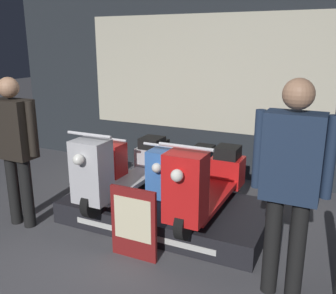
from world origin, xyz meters
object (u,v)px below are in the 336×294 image
(scooter_backrow_0, at_px, (135,166))
(person_left_browsing, at_px, (14,141))
(scooter_display_left, at_px, (124,168))
(person_right_browsing, at_px, (291,174))
(scooter_display_right, at_px, (208,182))
(price_sign_board, at_px, (134,223))
(scooter_backrow_1, at_px, (185,174))

(scooter_backrow_0, xyz_separation_m, person_left_browsing, (-0.62, -1.46, 0.64))
(scooter_display_left, bearing_deg, person_right_browsing, -20.16)
(scooter_display_left, xyz_separation_m, person_right_browsing, (1.93, -0.71, 0.46))
(scooter_display_right, relative_size, price_sign_board, 2.44)
(scooter_display_right, distance_m, scooter_backrow_1, 0.98)
(scooter_backrow_1, height_order, price_sign_board, scooter_backrow_1)
(scooter_display_left, xyz_separation_m, scooter_display_right, (1.03, 0.00, 0.00))
(scooter_display_left, relative_size, person_left_browsing, 1.05)
(scooter_backrow_1, height_order, person_left_browsing, person_left_browsing)
(person_left_browsing, distance_m, person_right_browsing, 2.85)
(scooter_display_right, relative_size, scooter_backrow_1, 1.00)
(scooter_display_right, height_order, price_sign_board, scooter_display_right)
(person_left_browsing, bearing_deg, scooter_display_left, 37.64)
(scooter_backrow_1, distance_m, price_sign_board, 1.52)
(scooter_display_left, xyz_separation_m, price_sign_board, (0.57, -0.76, -0.23))
(person_right_browsing, bearing_deg, scooter_backrow_1, 135.41)
(scooter_display_right, height_order, scooter_backrow_0, scooter_display_right)
(person_right_browsing, bearing_deg, person_left_browsing, 180.00)
(scooter_display_right, distance_m, person_right_browsing, 1.23)
(price_sign_board, bearing_deg, scooter_display_left, 126.90)
(scooter_backrow_0, height_order, person_right_browsing, person_right_browsing)
(scooter_backrow_0, height_order, price_sign_board, scooter_backrow_0)
(scooter_backrow_0, distance_m, price_sign_board, 1.74)
(person_left_browsing, relative_size, price_sign_board, 2.33)
(scooter_display_left, xyz_separation_m, scooter_backrow_1, (0.45, 0.75, -0.25))
(scooter_display_right, xyz_separation_m, person_left_browsing, (-1.95, -0.71, 0.40))
(scooter_backrow_1, xyz_separation_m, person_left_browsing, (-1.37, -1.46, 0.64))
(scooter_display_left, bearing_deg, person_left_browsing, -142.36)
(scooter_backrow_0, bearing_deg, scooter_display_left, -68.26)
(scooter_display_left, relative_size, scooter_backrow_0, 1.00)
(scooter_backrow_1, relative_size, person_right_browsing, 0.99)
(scooter_backrow_0, xyz_separation_m, price_sign_board, (0.87, -1.51, 0.02))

